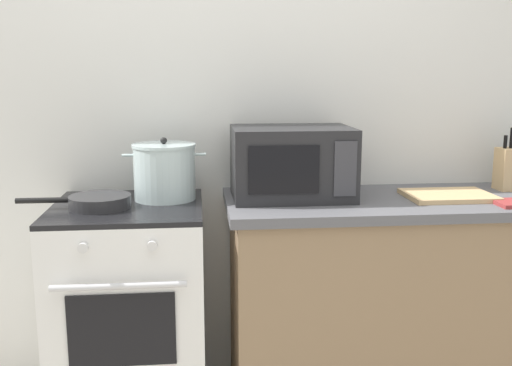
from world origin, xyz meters
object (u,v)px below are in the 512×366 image
object	(u,v)px
cutting_board	(448,195)
knife_block	(512,168)
stove	(132,312)
frying_pan	(98,202)
microwave	(292,163)
stock_pot	(165,172)

from	to	relation	value
cutting_board	knife_block	size ratio (longest dim) A/B	1.28
stove	frying_pan	bearing A→B (deg)	-159.58
knife_block	frying_pan	bearing A→B (deg)	-174.29
microwave	stock_pot	bearing A→B (deg)	177.97
frying_pan	knife_block	distance (m)	1.82
stock_pot	knife_block	size ratio (longest dim) A/B	1.23
microwave	cutting_board	world-z (taller)	microwave
frying_pan	knife_block	bearing A→B (deg)	5.71
stock_pot	knife_block	bearing A→B (deg)	1.59
frying_pan	microwave	distance (m)	0.81
stock_pot	cutting_board	xyz separation A→B (m)	(1.20, -0.10, -0.11)
stove	cutting_board	world-z (taller)	cutting_board
stock_pot	frying_pan	world-z (taller)	stock_pot
stove	frying_pan	distance (m)	0.50
stove	knife_block	distance (m)	1.80
knife_block	stock_pot	bearing A→B (deg)	-178.41
microwave	cutting_board	xyz separation A→B (m)	(0.66, -0.08, -0.14)
cutting_board	microwave	bearing A→B (deg)	173.29
stove	knife_block	world-z (taller)	knife_block
stove	knife_block	xyz separation A→B (m)	(1.70, 0.14, 0.56)
microwave	knife_block	distance (m)	1.02
frying_pan	microwave	size ratio (longest dim) A/B	0.88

